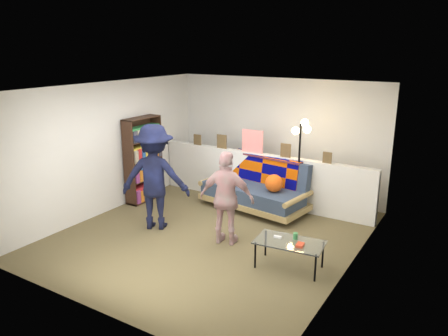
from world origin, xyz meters
The scene contains 10 objects.
ground centered at (0.00, 0.00, 0.00)m, with size 5.00×5.00×0.00m, color brown.
room_shell centered at (0.00, 0.47, 1.67)m, with size 4.60×5.05×2.45m.
half_wall_ledge centered at (0.00, 1.80, 0.50)m, with size 4.45×0.15×1.00m, color silver.
ledge_decor centered at (-0.23, 1.78, 1.18)m, with size 2.97×0.02×0.45m.
futon_sofa centered at (0.08, 1.46, 0.41)m, with size 2.14×1.23×0.87m.
bookshelf centered at (-2.08, 0.73, 0.78)m, with size 0.28×0.84×1.68m.
coffee_table centered at (1.54, -0.35, 0.37)m, with size 0.99×0.62×0.49m.
floor_lamp centered at (0.84, 1.68, 1.24)m, with size 0.39×0.31×1.75m.
person_left centered at (-0.98, -0.21, 0.89)m, with size 1.15×0.66×1.79m, color black.
person_right centered at (0.37, -0.12, 0.74)m, with size 0.87×0.36×1.49m, color pink.
Camera 1 is at (3.65, -5.55, 3.03)m, focal length 35.00 mm.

